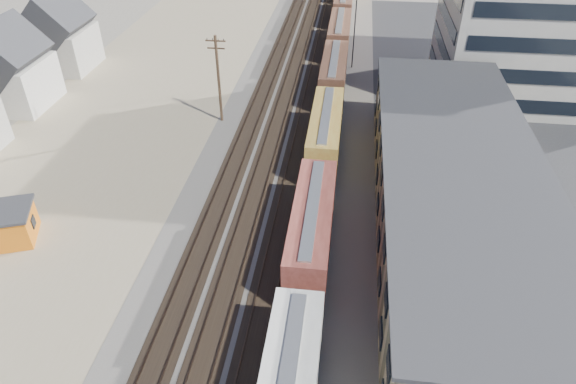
# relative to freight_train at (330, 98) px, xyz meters

# --- Properties ---
(ballast_bed) EXTENTS (18.00, 200.00, 0.06)m
(ballast_bed) POSITION_rel_freight_train_xyz_m (-3.80, 6.39, -2.76)
(ballast_bed) COLOR #4C4742
(ballast_bed) RESTS_ON ground
(dirt_yard) EXTENTS (24.00, 180.00, 0.03)m
(dirt_yard) POSITION_rel_freight_train_xyz_m (-23.80, -3.61, -2.78)
(dirt_yard) COLOR gray
(dirt_yard) RESTS_ON ground
(asphalt_lot) EXTENTS (26.00, 120.00, 0.04)m
(asphalt_lot) POSITION_rel_freight_train_xyz_m (18.20, -8.61, -2.77)
(asphalt_lot) COLOR #232326
(asphalt_lot) RESTS_ON ground
(rail_tracks) EXTENTS (11.40, 200.00, 0.24)m
(rail_tracks) POSITION_rel_freight_train_xyz_m (-4.35, 6.39, -2.68)
(rail_tracks) COLOR black
(rail_tracks) RESTS_ON ground
(freight_train) EXTENTS (3.00, 119.74, 4.46)m
(freight_train) POSITION_rel_freight_train_xyz_m (0.00, 0.00, 0.00)
(freight_train) COLOR black
(freight_train) RESTS_ON ground
(warehouse) EXTENTS (12.40, 40.40, 7.25)m
(warehouse) POSITION_rel_freight_train_xyz_m (11.18, -18.61, 0.86)
(warehouse) COLOR tan
(warehouse) RESTS_ON ground
(office_tower) EXTENTS (22.60, 18.60, 18.45)m
(office_tower) POSITION_rel_freight_train_xyz_m (24.15, 11.34, 6.47)
(office_tower) COLOR #9E998E
(office_tower) RESTS_ON ground
(utility_pole_north) EXTENTS (2.20, 0.32, 10.00)m
(utility_pole_north) POSITION_rel_freight_train_xyz_m (-12.30, -1.61, 2.50)
(utility_pole_north) COLOR #382619
(utility_pole_north) RESTS_ON ground
(radio_mast) EXTENTS (1.20, 0.16, 18.00)m
(radio_mast) POSITION_rel_freight_train_xyz_m (2.20, 16.39, 6.33)
(radio_mast) COLOR black
(radio_mast) RESTS_ON ground
(maintenance_shed) EXTENTS (4.31, 4.85, 2.94)m
(maintenance_shed) POSITION_rel_freight_train_xyz_m (-24.11, -24.14, -1.29)
(maintenance_shed) COLOR orange
(maintenance_shed) RESTS_ON ground
(parked_car_blue) EXTENTS (4.67, 5.64, 1.43)m
(parked_car_blue) POSITION_rel_freight_train_xyz_m (23.18, 12.30, -2.08)
(parked_car_blue) COLOR navy
(parked_car_blue) RESTS_ON ground
(parked_car_far) EXTENTS (2.61, 4.72, 1.52)m
(parked_car_far) POSITION_rel_freight_train_xyz_m (28.06, 12.58, -2.03)
(parked_car_far) COLOR silver
(parked_car_far) RESTS_ON ground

